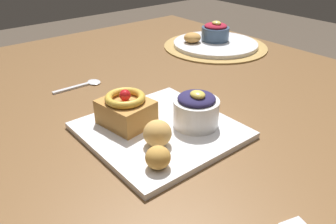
{
  "coord_description": "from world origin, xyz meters",
  "views": [
    {
      "loc": [
        0.44,
        -0.48,
        1.08
      ],
      "look_at": [
        -0.01,
        -0.11,
        0.77
      ],
      "focal_mm": 36.31,
      "sensor_mm": 36.0,
      "label": 1
    }
  ],
  "objects": [
    {
      "name": "dining_table",
      "position": [
        0.0,
        0.0,
        0.65
      ],
      "size": [
        1.56,
        1.11,
        0.73
      ],
      "color": "brown",
      "rests_on": "ground_plane"
    },
    {
      "name": "woven_placemat",
      "position": [
        -0.32,
        0.36,
        0.73
      ],
      "size": [
        0.35,
        0.35,
        0.0
      ],
      "primitive_type": "cylinder",
      "color": "#AD894C",
      "rests_on": "dining_table"
    },
    {
      "name": "front_plate",
      "position": [
        -0.01,
        -0.13,
        0.74
      ],
      "size": [
        0.27,
        0.27,
        0.01
      ],
      "primitive_type": "cube",
      "color": "white",
      "rests_on": "dining_table"
    },
    {
      "name": "cake_slice",
      "position": [
        -0.06,
        -0.17,
        0.77
      ],
      "size": [
        0.11,
        0.1,
        0.07
      ],
      "rotation": [
        0.0,
        0.0,
        0.15
      ],
      "color": "#B77F3D",
      "rests_on": "front_plate"
    },
    {
      "name": "berry_ramekin",
      "position": [
        0.03,
        -0.07,
        0.78
      ],
      "size": [
        0.09,
        0.09,
        0.08
      ],
      "color": "white",
      "rests_on": "front_plate"
    },
    {
      "name": "fritter_front",
      "position": [
        0.04,
        -0.17,
        0.77
      ],
      "size": [
        0.05,
        0.05,
        0.05
      ],
      "primitive_type": "ellipsoid",
      "color": "tan",
      "rests_on": "front_plate"
    },
    {
      "name": "fritter_middle",
      "position": [
        0.09,
        -0.21,
        0.76
      ],
      "size": [
        0.04,
        0.04,
        0.04
      ],
      "primitive_type": "ellipsoid",
      "color": "gold",
      "rests_on": "front_plate"
    },
    {
      "name": "back_plate",
      "position": [
        -0.32,
        0.36,
        0.74
      ],
      "size": [
        0.28,
        0.28,
        0.01
      ],
      "primitive_type": "cylinder",
      "color": "white",
      "rests_on": "woven_placemat"
    },
    {
      "name": "back_ramekin",
      "position": [
        -0.34,
        0.37,
        0.78
      ],
      "size": [
        0.09,
        0.09,
        0.07
      ],
      "color": "#3D5675",
      "rests_on": "back_plate"
    },
    {
      "name": "back_pastry",
      "position": [
        -0.37,
        0.29,
        0.76
      ],
      "size": [
        0.06,
        0.06,
        0.03
      ],
      "primitive_type": "ellipsoid",
      "color": "#C68E47",
      "rests_on": "back_plate"
    },
    {
      "name": "spoon",
      "position": [
        -0.31,
        -0.14,
        0.73
      ],
      "size": [
        0.04,
        0.13,
        0.0
      ],
      "rotation": [
        0.0,
        0.0,
        1.55
      ],
      "color": "silver",
      "rests_on": "dining_table"
    }
  ]
}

